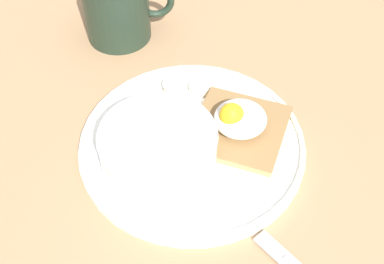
# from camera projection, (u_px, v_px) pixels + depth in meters

# --- Properties ---
(ground_plane) EXTENTS (1.20, 1.20, 0.02)m
(ground_plane) POSITION_uv_depth(u_px,v_px,m) (192.00, 154.00, 0.64)
(ground_plane) COLOR #9A7551
(ground_plane) RESTS_ON ground
(plate) EXTENTS (0.26, 0.26, 0.02)m
(plate) POSITION_uv_depth(u_px,v_px,m) (192.00, 144.00, 0.62)
(plate) COLOR white
(plate) RESTS_ON ground_plane
(oatmeal_bowl) EXTENTS (0.13, 0.13, 0.06)m
(oatmeal_bowl) POSITION_uv_depth(u_px,v_px,m) (158.00, 151.00, 0.58)
(oatmeal_bowl) COLOR white
(oatmeal_bowl) RESTS_ON plate
(toast_slice) EXTENTS (0.14, 0.14, 0.01)m
(toast_slice) POSITION_uv_depth(u_px,v_px,m) (239.00, 129.00, 0.63)
(toast_slice) COLOR olive
(toast_slice) RESTS_ON plate
(poached_egg) EXTENTS (0.08, 0.06, 0.04)m
(poached_egg) POSITION_uv_depth(u_px,v_px,m) (238.00, 118.00, 0.61)
(poached_egg) COLOR white
(poached_egg) RESTS_ON toast_slice
(banana_slice_front) EXTENTS (0.03, 0.03, 0.01)m
(banana_slice_front) POSITION_uv_depth(u_px,v_px,m) (200.00, 88.00, 0.68)
(banana_slice_front) COLOR beige
(banana_slice_front) RESTS_ON plate
(banana_slice_left) EXTENTS (0.05, 0.05, 0.02)m
(banana_slice_left) POSITION_uv_depth(u_px,v_px,m) (164.00, 104.00, 0.66)
(banana_slice_left) COLOR beige
(banana_slice_left) RESTS_ON plate
(banana_slice_back) EXTENTS (0.03, 0.03, 0.01)m
(banana_slice_back) POSITION_uv_depth(u_px,v_px,m) (174.00, 86.00, 0.68)
(banana_slice_back) COLOR beige
(banana_slice_back) RESTS_ON plate
(coffee_mug) EXTENTS (0.13, 0.09, 0.09)m
(coffee_mug) POSITION_uv_depth(u_px,v_px,m) (118.00, 7.00, 0.73)
(coffee_mug) COLOR #202F22
(coffee_mug) RESTS_ON ground_plane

